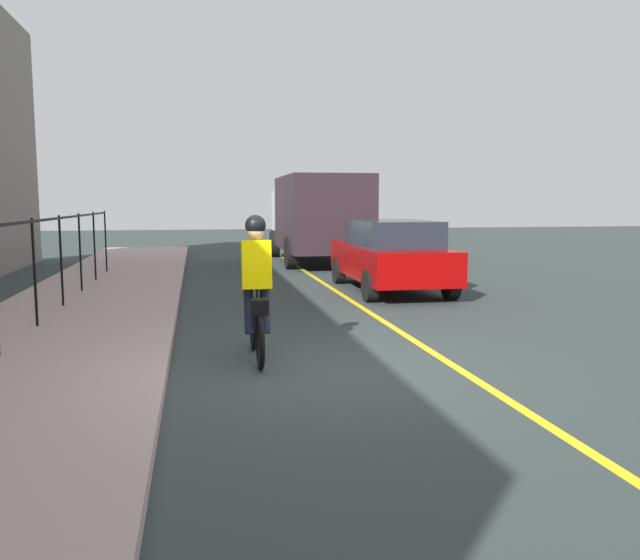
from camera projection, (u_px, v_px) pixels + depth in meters
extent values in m
plane|color=#2D3736|center=(326.00, 374.00, 7.46)|extent=(80.00, 80.00, 0.00)
cube|color=yellow|center=(456.00, 367.00, 7.76)|extent=(36.00, 0.12, 0.01)
cube|color=#A89090|center=(12.00, 383.00, 6.82)|extent=(40.00, 3.20, 0.15)
cylinder|color=black|center=(34.00, 272.00, 9.49)|extent=(0.04, 0.04, 1.60)
cylinder|color=black|center=(61.00, 261.00, 11.37)|extent=(0.04, 0.04, 1.60)
cylinder|color=black|center=(80.00, 252.00, 13.25)|extent=(0.04, 0.04, 1.60)
cylinder|color=black|center=(95.00, 246.00, 15.13)|extent=(0.04, 0.04, 1.60)
cylinder|color=black|center=(106.00, 241.00, 17.02)|extent=(0.04, 0.04, 1.60)
torus|color=black|center=(253.00, 325.00, 8.67)|extent=(0.66, 0.07, 0.66)
torus|color=black|center=(260.00, 342.00, 7.65)|extent=(0.66, 0.07, 0.66)
cube|color=black|center=(256.00, 314.00, 8.13)|extent=(0.93, 0.05, 0.24)
cylinder|color=black|center=(257.00, 304.00, 7.96)|extent=(0.03, 0.03, 0.35)
cube|color=#F7D801|center=(256.00, 265.00, 7.95)|extent=(0.34, 0.36, 0.63)
sphere|color=tan|center=(256.00, 231.00, 7.95)|extent=(0.22, 0.22, 0.22)
sphere|color=black|center=(255.00, 225.00, 7.94)|extent=(0.26, 0.26, 0.26)
cylinder|color=#191E38|center=(249.00, 308.00, 7.98)|extent=(0.34, 0.12, 0.65)
cylinder|color=#191E38|center=(265.00, 307.00, 8.02)|extent=(0.34, 0.12, 0.65)
cube|color=black|center=(259.00, 306.00, 7.64)|extent=(0.24, 0.20, 0.18)
cube|color=#8D0405|center=(390.00, 261.00, 14.39)|extent=(4.42, 1.84, 0.70)
cube|color=#1E232D|center=(393.00, 233.00, 14.11)|extent=(2.48, 1.61, 0.56)
cylinder|color=black|center=(339.00, 270.00, 15.74)|extent=(0.64, 0.23, 0.64)
cylinder|color=black|center=(405.00, 269.00, 16.04)|extent=(0.64, 0.23, 0.64)
cylinder|color=black|center=(370.00, 286.00, 12.82)|extent=(0.64, 0.23, 0.64)
cylinder|color=black|center=(451.00, 284.00, 13.12)|extent=(0.64, 0.23, 0.64)
cube|color=black|center=(321.00, 213.00, 20.20)|extent=(4.78, 2.45, 2.30)
cube|color=#B4B5CD|center=(304.00, 217.00, 23.56)|extent=(1.84, 2.23, 1.90)
cylinder|color=black|center=(275.00, 244.00, 23.34)|extent=(0.96, 0.31, 0.96)
cylinder|color=black|center=(335.00, 243.00, 23.74)|extent=(0.96, 0.31, 0.96)
cylinder|color=black|center=(291.00, 253.00, 19.10)|extent=(0.96, 0.31, 0.96)
cylinder|color=black|center=(364.00, 252.00, 19.50)|extent=(0.96, 0.31, 0.96)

